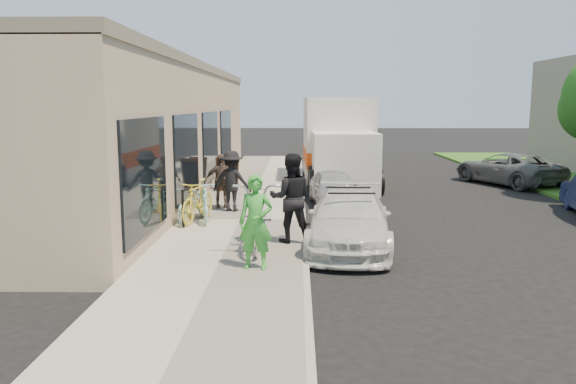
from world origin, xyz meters
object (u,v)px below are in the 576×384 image
object	(u,v)px
far_car_gray	(508,169)
cruiser_bike_b	(194,203)
man_standing	(291,198)
bystander_b	(221,181)
bike_rack	(186,203)
bystander_a	(232,181)
cruiser_bike_c	(198,201)
sandwich_board	(227,174)
moving_truck	(338,145)
sedan_silver	(334,188)
woman_rider	(256,222)
sedan_white	(349,219)
cruiser_bike_a	(204,200)
tandem_bike	(258,213)

from	to	relation	value
far_car_gray	cruiser_bike_b	distance (m)	12.67
man_standing	bystander_b	distance (m)	4.31
bike_rack	bystander_a	size ratio (longest dim) A/B	0.55
far_car_gray	cruiser_bike_c	size ratio (longest dim) A/B	2.53
sandwich_board	cruiser_bike_c	distance (m)	4.95
sandwich_board	bystander_b	xyz separation A→B (m)	(0.20, -3.07, 0.19)
bystander_a	cruiser_bike_b	bearing A→B (deg)	69.21
bystander_a	bike_rack	bearing A→B (deg)	75.70
cruiser_bike_c	moving_truck	bearing A→B (deg)	78.54
sedan_silver	moving_truck	distance (m)	5.12
cruiser_bike_b	moving_truck	bearing A→B (deg)	78.65
cruiser_bike_c	bystander_a	distance (m)	1.55
bike_rack	man_standing	world-z (taller)	man_standing
cruiser_bike_c	bystander_a	size ratio (longest dim) A/B	1.06
sedan_silver	woman_rider	distance (m)	7.06
sedan_white	bystander_a	xyz separation A→B (m)	(-2.80, 3.19, 0.36)
bystander_a	cruiser_bike_c	bearing A→B (deg)	75.50
cruiser_bike_a	cruiser_bike_c	xyz separation A→B (m)	(-0.13, -0.08, 0.01)
sandwich_board	man_standing	distance (m)	7.25
cruiser_bike_a	bystander_b	distance (m)	1.82
woman_rider	bystander_a	xyz separation A→B (m)	(-1.02, 5.24, -0.01)
cruiser_bike_b	woman_rider	bearing A→B (deg)	-49.92
cruiser_bike_b	tandem_bike	bearing A→B (deg)	-39.22
bike_rack	cruiser_bike_a	distance (m)	0.59
bystander_b	cruiser_bike_b	bearing A→B (deg)	-114.94
bike_rack	bystander_b	world-z (taller)	bystander_b
far_car_gray	bystander_a	bearing A→B (deg)	9.85
sedan_white	cruiser_bike_c	xyz separation A→B (m)	(-3.47, 1.82, 0.07)
bystander_a	bystander_b	world-z (taller)	bystander_a
sedan_white	cruiser_bike_a	world-z (taller)	sedan_white
tandem_bike	cruiser_bike_b	size ratio (longest dim) A/B	1.61
bystander_a	bystander_b	bearing A→B (deg)	-43.23
sedan_silver	bystander_b	distance (m)	3.34
sandwich_board	woman_rider	size ratio (longest dim) A/B	0.66
cruiser_bike_c	bike_rack	bearing A→B (deg)	-100.35
cruiser_bike_a	bystander_a	distance (m)	1.42
tandem_bike	sandwich_board	bearing A→B (deg)	98.05
cruiser_bike_b	bystander_b	bearing A→B (deg)	92.53
woman_rider	bystander_a	distance (m)	5.34
tandem_bike	bystander_b	size ratio (longest dim) A/B	1.75
bike_rack	cruiser_bike_a	bearing A→B (deg)	56.58
tandem_bike	bystander_a	bearing A→B (deg)	100.63
bike_rack	sedan_white	world-z (taller)	sedan_white
sedan_silver	woman_rider	bearing A→B (deg)	-109.05
cruiser_bike_a	sandwich_board	bearing A→B (deg)	77.09
sedan_silver	far_car_gray	bearing A→B (deg)	29.74
cruiser_bike_a	cruiser_bike_b	xyz separation A→B (m)	(-0.25, 0.05, -0.08)
moving_truck	tandem_bike	distance (m)	10.57
sedan_silver	moving_truck	bearing A→B (deg)	80.10
sedan_silver	tandem_bike	distance (m)	5.60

